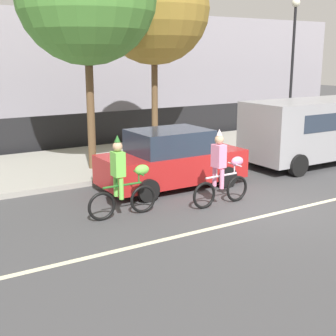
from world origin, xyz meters
TOP-DOWN VIEW (x-y plane):
  - ground_plane at (0.00, 0.00)m, footprint 80.00×80.00m
  - road_centre_line at (0.00, -0.50)m, footprint 36.00×0.14m
  - sidewalk_curb at (0.00, 6.50)m, footprint 60.00×5.00m
  - fence_line at (0.00, 9.40)m, footprint 40.00×0.08m
  - building_backdrop at (3.92, 18.00)m, footprint 28.00×8.00m
  - parade_cyclist_lime at (-3.48, 1.20)m, footprint 1.72×0.50m
  - parade_cyclist_pink at (-1.02, 0.70)m, footprint 1.72×0.50m
  - parked_van_grey at (4.51, 2.70)m, footprint 5.00×2.22m
  - parked_car_red at (-1.20, 2.74)m, footprint 4.10×1.92m
  - street_lamp_post at (7.79, 7.04)m, footprint 0.36×0.36m
  - street_tree_near_lamp at (1.03, 7.52)m, footprint 4.11×4.11m
  - pedestrian_onlooker at (4.30, 5.40)m, footprint 0.32×0.20m

SIDE VIEW (x-z plane):
  - ground_plane at x=0.00m, z-range 0.00..0.00m
  - road_centre_line at x=0.00m, z-range 0.00..0.01m
  - sidewalk_curb at x=0.00m, z-range 0.00..0.15m
  - fence_line at x=0.00m, z-range 0.00..1.40m
  - parked_car_red at x=-1.20m, z-range -0.04..1.60m
  - parade_cyclist_lime at x=-3.48m, z-range -0.12..1.80m
  - parade_cyclist_pink at x=-1.02m, z-range -0.12..1.80m
  - pedestrian_onlooker at x=4.30m, z-range 0.20..1.82m
  - parked_van_grey at x=4.51m, z-range 0.19..2.37m
  - building_backdrop at x=3.92m, z-range 0.00..5.77m
  - street_lamp_post at x=7.79m, z-range 1.06..6.92m
  - street_tree_near_lamp at x=1.03m, z-range 1.70..8.92m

